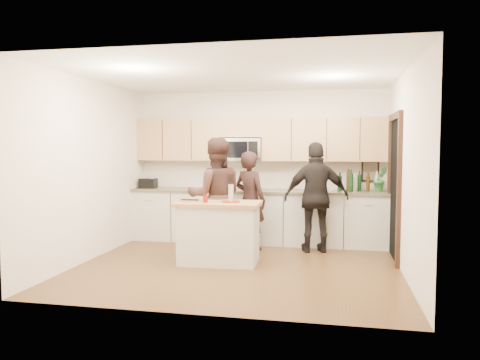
% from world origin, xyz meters
% --- Properties ---
extents(floor, '(4.50, 4.50, 0.00)m').
position_xyz_m(floor, '(0.00, 0.00, 0.00)').
color(floor, '#51361C').
rests_on(floor, ground).
extents(room_shell, '(4.52, 4.02, 2.71)m').
position_xyz_m(room_shell, '(0.00, 0.00, 1.73)').
color(room_shell, beige).
rests_on(room_shell, ground).
extents(back_cabinetry, '(4.50, 0.66, 0.94)m').
position_xyz_m(back_cabinetry, '(0.00, 1.69, 0.47)').
color(back_cabinetry, beige).
rests_on(back_cabinetry, ground).
extents(upper_cabinetry, '(4.50, 0.33, 0.75)m').
position_xyz_m(upper_cabinetry, '(0.03, 1.83, 1.84)').
color(upper_cabinetry, tan).
rests_on(upper_cabinetry, ground).
extents(microwave, '(0.76, 0.41, 0.40)m').
position_xyz_m(microwave, '(-0.31, 1.80, 1.65)').
color(microwave, silver).
rests_on(microwave, ground).
extents(doorway, '(0.06, 1.25, 2.20)m').
position_xyz_m(doorway, '(2.23, 0.90, 1.16)').
color(doorway, black).
rests_on(doorway, ground).
extents(framed_picture, '(0.30, 0.03, 0.38)m').
position_xyz_m(framed_picture, '(1.95, 1.98, 1.28)').
color(framed_picture, black).
rests_on(framed_picture, ground).
extents(dish_towel, '(0.34, 0.60, 0.48)m').
position_xyz_m(dish_towel, '(-0.95, 1.50, 0.80)').
color(dish_towel, white).
rests_on(dish_towel, ground).
extents(island, '(1.22, 0.73, 0.90)m').
position_xyz_m(island, '(-0.30, 0.10, 0.45)').
color(island, beige).
rests_on(island, ground).
extents(red_plate, '(0.27, 0.27, 0.02)m').
position_xyz_m(red_plate, '(-0.12, 0.10, 0.91)').
color(red_plate, maroon).
rests_on(red_plate, island).
extents(box_grater, '(0.09, 0.05, 0.26)m').
position_xyz_m(box_grater, '(-0.13, 0.14, 1.05)').
color(box_grater, silver).
rests_on(box_grater, red_plate).
extents(drink_glass, '(0.07, 0.07, 0.11)m').
position_xyz_m(drink_glass, '(-0.47, -0.02, 0.96)').
color(drink_glass, maroon).
rests_on(drink_glass, island).
extents(cutting_board, '(0.30, 0.19, 0.02)m').
position_xyz_m(cutting_board, '(-0.71, 0.04, 0.91)').
color(cutting_board, '#A86E46').
rests_on(cutting_board, island).
extents(tongs, '(0.26, 0.04, 0.02)m').
position_xyz_m(tongs, '(-0.72, 0.03, 0.93)').
color(tongs, black).
rests_on(tongs, cutting_board).
extents(knife, '(0.20, 0.03, 0.01)m').
position_xyz_m(knife, '(-0.56, -0.17, 0.92)').
color(knife, silver).
rests_on(knife, cutting_board).
extents(toaster, '(0.30, 0.22, 0.18)m').
position_xyz_m(toaster, '(-2.04, 1.67, 1.03)').
color(toaster, black).
rests_on(toaster, back_cabinetry).
extents(bottle_cluster, '(0.69, 0.29, 0.38)m').
position_xyz_m(bottle_cluster, '(1.70, 1.70, 1.11)').
color(bottle_cluster, black).
rests_on(bottle_cluster, back_cabinetry).
extents(orchid, '(0.29, 0.27, 0.43)m').
position_xyz_m(orchid, '(2.10, 1.72, 1.16)').
color(orchid, '#2E7535').
rests_on(orchid, back_cabinetry).
extents(woman_left, '(0.71, 0.62, 1.63)m').
position_xyz_m(woman_left, '(-0.03, 1.13, 0.81)').
color(woman_left, black).
rests_on(woman_left, ground).
extents(woman_center, '(1.07, 0.94, 1.84)m').
position_xyz_m(woman_center, '(-0.49, 0.65, 0.92)').
color(woman_center, '#341E1A').
rests_on(woman_center, ground).
extents(woman_right, '(1.11, 0.66, 1.78)m').
position_xyz_m(woman_right, '(1.06, 1.13, 0.89)').
color(woman_right, black).
rests_on(woman_right, ground).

